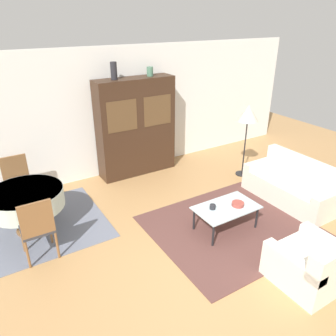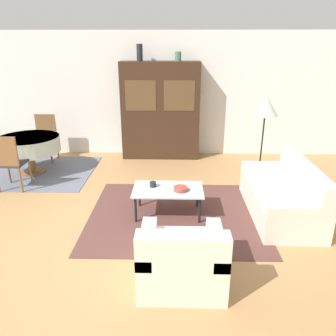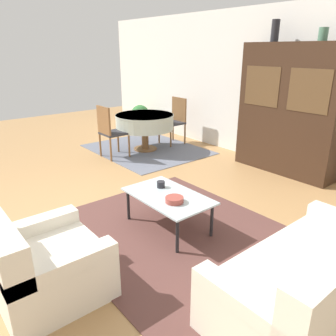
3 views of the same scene
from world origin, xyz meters
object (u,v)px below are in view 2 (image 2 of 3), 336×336
Objects in this scene: armchair at (182,260)px; dining_chair_far at (45,135)px; dining_chair_near at (9,160)px; coffee_table at (168,191)px; floor_lamp at (266,109)px; bowl at (181,189)px; cup at (153,184)px; display_cabinet at (161,111)px; vase_tall at (140,52)px; vase_short at (178,56)px; couch at (283,196)px; dining_table at (29,145)px.

dining_chair_far reaches higher than armchair.
dining_chair_far is (0.00, 1.63, 0.00)m from dining_chair_near.
armchair reaches higher than coffee_table.
bowl is at bearing -135.93° from floor_lamp.
coffee_table is 0.25m from cup.
display_cabinet is at bearing 144.50° from floor_lamp.
vase_tall is (2.09, 1.92, 1.70)m from dining_chair_near.
cup is at bearing -97.75° from vase_short.
couch is at bearing 2.24° from coffee_table.
dining_table is 2.97m from cup.
dining_chair_near is 3.07m from bowl.
dining_table is at bearing -152.14° from vase_tall.
couch is 9.34× the size of vase_short.
vase_short is at bearing 33.63° from dining_chair_near.
coffee_table is 3.69m from dining_chair_far.
display_cabinet is at bearing -179.86° from vase_short.
dining_chair_near is at bearing -142.66° from display_cabinet.
armchair is (-1.54, -1.58, -0.00)m from couch.
vase_tall is 0.80m from vase_short.
armchair is 4.34m from display_cabinet.
vase_tall is at bearing 42.53° from dining_chair_near.
coffee_table is 0.66× the size of floor_lamp.
bowl is 3.30m from vase_short.
vase_tall reaches higher than dining_chair_near.
armchair is at bearing -38.54° from dining_chair_near.
display_cabinet is 2.37m from floor_lamp.
vase_tall is (-0.42, 0.00, 1.21)m from display_cabinet.
display_cabinet is 3.20m from dining_chair_near.
floor_lamp is 2.85m from vase_tall.
cup is 0.52× the size of vase_short.
couch is 1.73m from coffee_table.
dining_chair_far is at bearing 90.00° from dining_table.
floor_lamp is at bearing 62.68° from armchair.
dining_chair_near is 0.63× the size of floor_lamp.
coffee_table is 10.68× the size of cup.
armchair reaches higher than dining_table.
vase_tall is 1.80× the size of vase_short.
cup is (-1.95, 0.01, 0.17)m from couch.
coffee_table is 3.07× the size of vase_tall.
vase_tall is (2.09, 0.29, 1.70)m from dining_chair_far.
couch reaches higher than coffee_table.
dining_table reaches higher than coffee_table.
dining_chair_far is 3.87m from bowl.
armchair is 1.46m from bowl.
coffee_table is at bearing 161.47° from bowl.
armchair reaches higher than cup.
floor_lamp is 4.68× the size of vase_tall.
vase_short is (2.89, 0.29, 1.62)m from dining_chair_far.
display_cabinet reaches higher than cup.
bowl is 3.44m from vase_tall.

